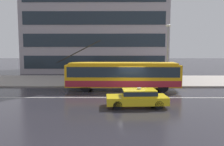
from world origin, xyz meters
TOP-DOWN VIEW (x-y plane):
  - ground_plane at (0.00, 0.00)m, footprint 160.00×160.00m
  - sidewalk_slab at (0.00, 9.06)m, footprint 80.00×10.00m
  - lane_centre_line at (0.00, -1.20)m, footprint 72.00×0.14m
  - trolleybus at (-0.78, 2.46)m, footprint 12.23×2.67m
  - taxi_oncoming_near at (0.01, -4.31)m, footprint 4.42×2.03m
  - pedestrian_at_shelter at (-4.85, 4.87)m, footprint 0.47×0.47m
  - pedestrian_approaching_curb at (-1.96, 6.04)m, footprint 1.49×1.49m
  - pedestrian_walking_past at (2.41, 6.32)m, footprint 1.48×1.48m
  - pedestrian_waiting_by_pole at (3.38, 5.63)m, footprint 1.36×1.36m
  - street_lamp at (4.12, 4.49)m, footprint 0.60×0.32m

SIDE VIEW (x-z plane):
  - ground_plane at x=0.00m, z-range 0.00..0.00m
  - lane_centre_line at x=0.00m, z-range 0.00..0.01m
  - sidewalk_slab at x=0.00m, z-range 0.00..0.14m
  - taxi_oncoming_near at x=0.01m, z-range 0.01..1.40m
  - pedestrian_at_shelter at x=-4.85m, z-range 0.28..1.88m
  - trolleybus at x=-0.78m, z-range -0.97..4.04m
  - pedestrian_waiting_by_pole at x=3.38m, z-range 0.71..2.67m
  - pedestrian_approaching_curb at x=-1.96m, z-range 0.74..2.70m
  - pedestrian_walking_past at x=2.41m, z-range 0.76..2.71m
  - street_lamp at x=4.12m, z-range 0.75..7.34m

